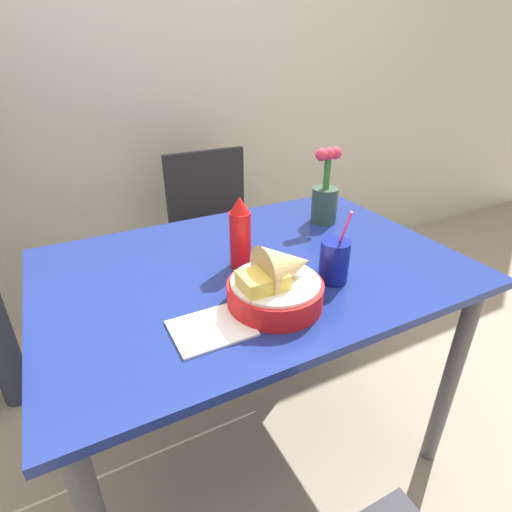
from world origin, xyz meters
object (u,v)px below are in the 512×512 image
(chair_far_window, at_px, (215,225))
(drink_cup, at_px, (334,263))
(ketchup_bottle, at_px, (240,234))
(food_basket, at_px, (278,283))
(flower_vase, at_px, (325,196))

(chair_far_window, height_order, drink_cup, drink_cup)
(chair_far_window, xyz_separation_m, ketchup_bottle, (-0.23, -0.80, 0.33))
(food_basket, xyz_separation_m, drink_cup, (0.18, 0.03, -0.00))
(food_basket, bearing_deg, flower_vase, 42.59)
(food_basket, height_order, drink_cup, drink_cup)
(chair_far_window, distance_m, flower_vase, 0.74)
(drink_cup, xyz_separation_m, flower_vase, (0.22, 0.34, 0.04))
(chair_far_window, relative_size, flower_vase, 3.33)
(ketchup_bottle, relative_size, drink_cup, 1.01)
(food_basket, distance_m, ketchup_bottle, 0.21)
(ketchup_bottle, height_order, flower_vase, flower_vase)
(food_basket, bearing_deg, ketchup_bottle, 89.52)
(flower_vase, bearing_deg, drink_cup, -122.41)
(ketchup_bottle, bearing_deg, flower_vase, 21.63)
(ketchup_bottle, distance_m, flower_vase, 0.43)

